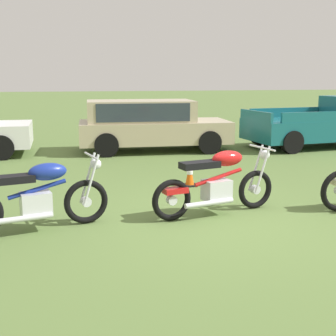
{
  "coord_description": "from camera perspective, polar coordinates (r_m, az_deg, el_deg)",
  "views": [
    {
      "loc": [
        -2.16,
        -6.08,
        2.09
      ],
      "look_at": [
        -0.64,
        0.83,
        0.66
      ],
      "focal_mm": 48.49,
      "sensor_mm": 36.0,
      "label": 1
    }
  ],
  "objects": [
    {
      "name": "motorcycle_blue",
      "position": [
        6.45,
        -16.27,
        -3.49
      ],
      "size": [
        2.05,
        0.84,
        1.02
      ],
      "rotation": [
        0.0,
        0.0,
        0.23
      ],
      "color": "black",
      "rests_on": "ground"
    },
    {
      "name": "motorcycle_red",
      "position": [
        6.96,
        6.2,
        -1.9
      ],
      "size": [
        2.08,
        0.83,
        1.02
      ],
      "rotation": [
        0.0,
        0.0,
        0.23
      ],
      "color": "black",
      "rests_on": "ground"
    },
    {
      "name": "car_beige",
      "position": [
        12.87,
        -2.58,
        5.84
      ],
      "size": [
        4.27,
        2.01,
        1.43
      ],
      "rotation": [
        0.0,
        0.0,
        -0.05
      ],
      "color": "#BCAD8C",
      "rests_on": "ground"
    },
    {
      "name": "ground_plane",
      "position": [
        6.78,
        6.8,
        -6.57
      ],
      "size": [
        120.0,
        120.0,
        0.0
      ],
      "primitive_type": "plane",
      "color": "#567038"
    },
    {
      "name": "traffic_cone",
      "position": [
        8.77,
        2.75,
        -0.85
      ],
      "size": [
        0.25,
        0.25,
        0.49
      ],
      "color": "#EA590F",
      "rests_on": "ground"
    }
  ]
}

